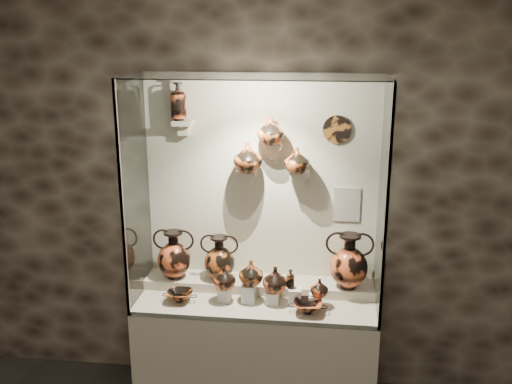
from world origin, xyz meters
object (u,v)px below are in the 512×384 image
(amphora_left, at_px, (174,254))
(lekythos_tall, at_px, (178,99))
(jug_e, at_px, (319,288))
(ovoid_vase_c, at_px, (297,160))
(ovoid_vase_b, at_px, (271,130))
(jug_c, at_px, (275,279))
(amphora_mid, at_px, (219,258))
(jug_a, at_px, (224,277))
(kylix_left, at_px, (180,295))
(amphora_right, at_px, (349,261))
(jug_b, at_px, (251,273))
(lekythos_small, at_px, (290,278))
(ovoid_vase_a, at_px, (248,157))
(kylix_right, at_px, (308,306))

(amphora_left, bearing_deg, lekythos_tall, 53.27)
(jug_e, relative_size, ovoid_vase_c, 0.71)
(lekythos_tall, xyz_separation_m, ovoid_vase_b, (0.65, -0.03, -0.20))
(jug_c, bearing_deg, ovoid_vase_c, 77.46)
(ovoid_vase_c, bearing_deg, lekythos_tall, 159.29)
(amphora_mid, height_order, jug_a, amphora_mid)
(amphora_left, distance_m, jug_c, 0.80)
(kylix_left, relative_size, ovoid_vase_c, 1.30)
(jug_a, height_order, jug_e, jug_a)
(amphora_mid, xyz_separation_m, ovoid_vase_c, (0.55, 0.05, 0.74))
(amphora_left, relative_size, ovoid_vase_c, 2.02)
(amphora_mid, relative_size, amphora_right, 0.83)
(jug_c, height_order, ovoid_vase_c, ovoid_vase_c)
(amphora_right, height_order, jug_b, amphora_right)
(amphora_left, relative_size, ovoid_vase_b, 1.88)
(amphora_mid, distance_m, ovoid_vase_c, 0.92)
(jug_b, bearing_deg, lekythos_small, 15.46)
(jug_e, height_order, ovoid_vase_a, ovoid_vase_a)
(lekythos_small, bearing_deg, amphora_mid, 150.13)
(jug_b, distance_m, kylix_right, 0.46)
(jug_c, relative_size, lekythos_tall, 0.60)
(kylix_right, bearing_deg, amphora_left, 176.18)
(jug_a, relative_size, ovoid_vase_b, 0.87)
(kylix_right, height_order, lekythos_tall, lekythos_tall)
(lekythos_tall, bearing_deg, kylix_right, -31.68)
(amphora_mid, bearing_deg, ovoid_vase_a, 16.17)
(jug_a, bearing_deg, lekythos_small, 0.70)
(jug_c, distance_m, jug_e, 0.31)
(lekythos_small, relative_size, lekythos_tall, 0.51)
(jug_c, xyz_separation_m, kylix_right, (0.23, -0.12, -0.13))
(jug_c, relative_size, kylix_left, 0.77)
(kylix_left, height_order, lekythos_tall, lekythos_tall)
(ovoid_vase_b, bearing_deg, ovoid_vase_a, -166.14)
(ovoid_vase_b, bearing_deg, jug_b, -103.92)
(jug_b, bearing_deg, lekythos_tall, 169.55)
(kylix_left, bearing_deg, amphora_left, 117.73)
(jug_c, bearing_deg, ovoid_vase_a, 146.74)
(amphora_right, xyz_separation_m, jug_a, (-0.87, -0.19, -0.09))
(amphora_right, xyz_separation_m, kylix_right, (-0.28, -0.29, -0.22))
(amphora_left, xyz_separation_m, amphora_mid, (0.34, 0.01, -0.01))
(jug_c, distance_m, lekythos_small, 0.11)
(amphora_left, height_order, lekythos_tall, lekythos_tall)
(jug_e, bearing_deg, amphora_mid, 141.08)
(jug_a, distance_m, lekythos_tall, 1.29)
(jug_c, relative_size, kylix_right, 0.71)
(ovoid_vase_c, bearing_deg, lekythos_small, -112.55)
(lekythos_small, distance_m, ovoid_vase_c, 0.82)
(amphora_mid, distance_m, kylix_left, 0.40)
(ovoid_vase_a, bearing_deg, jug_a, -112.62)
(jug_c, bearing_deg, ovoid_vase_b, 117.83)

